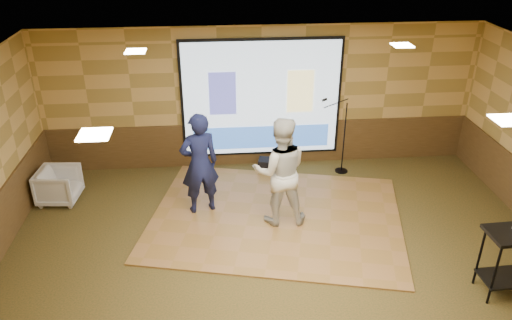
{
  "coord_description": "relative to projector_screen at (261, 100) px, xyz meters",
  "views": [
    {
      "loc": [
        -0.97,
        -6.26,
        5.03
      ],
      "look_at": [
        -0.32,
        1.06,
        1.3
      ],
      "focal_mm": 35.0,
      "sensor_mm": 36.0,
      "label": 1
    }
  ],
  "objects": [
    {
      "name": "ground",
      "position": [
        0.0,
        -3.44,
        -1.47
      ],
      "size": [
        9.0,
        9.0,
        0.0
      ],
      "primitive_type": "plane",
      "color": "#2C3216",
      "rests_on": "ground"
    },
    {
      "name": "room_shell",
      "position": [
        0.0,
        -3.44,
        0.62
      ],
      "size": [
        9.04,
        7.04,
        3.02
      ],
      "color": "tan",
      "rests_on": "ground"
    },
    {
      "name": "wainscot_back",
      "position": [
        0.0,
        0.04,
        -1.0
      ],
      "size": [
        9.0,
        0.04,
        0.95
      ],
      "primitive_type": "cube",
      "color": "#453117",
      "rests_on": "ground"
    },
    {
      "name": "projector_screen",
      "position": [
        0.0,
        0.0,
        0.0
      ],
      "size": [
        3.32,
        0.06,
        2.52
      ],
      "color": "black",
      "rests_on": "room_shell"
    },
    {
      "name": "downlight_nw",
      "position": [
        -2.2,
        -1.64,
        1.5
      ],
      "size": [
        0.32,
        0.32,
        0.02
      ],
      "primitive_type": "cube",
      "color": "#FFE8BF",
      "rests_on": "room_shell"
    },
    {
      "name": "downlight_ne",
      "position": [
        2.2,
        -1.64,
        1.5
      ],
      "size": [
        0.32,
        0.32,
        0.02
      ],
      "primitive_type": "cube",
      "color": "#FFE8BF",
      "rests_on": "room_shell"
    },
    {
      "name": "downlight_sw",
      "position": [
        -2.2,
        -4.94,
        1.5
      ],
      "size": [
        0.32,
        0.32,
        0.02
      ],
      "primitive_type": "cube",
      "color": "#FFE8BF",
      "rests_on": "room_shell"
    },
    {
      "name": "downlight_se",
      "position": [
        2.2,
        -4.94,
        1.5
      ],
      "size": [
        0.32,
        0.32,
        0.02
      ],
      "primitive_type": "cube",
      "color": "#FFE8BF",
      "rests_on": "room_shell"
    },
    {
      "name": "dance_floor",
      "position": [
        0.06,
        -2.16,
        -1.46
      ],
      "size": [
        5.09,
        4.3,
        0.03
      ],
      "primitive_type": "cube",
      "rotation": [
        0.0,
        0.0,
        -0.23
      ],
      "color": "olive",
      "rests_on": "ground"
    },
    {
      "name": "player_left",
      "position": [
        -1.28,
        -1.81,
        -0.49
      ],
      "size": [
        0.79,
        0.63,
        1.9
      ],
      "primitive_type": "imported",
      "rotation": [
        0.0,
        0.0,
        3.43
      ],
      "color": "#151A42",
      "rests_on": "dance_floor"
    },
    {
      "name": "player_right",
      "position": [
        0.1,
        -2.28,
        -0.46
      ],
      "size": [
        0.97,
        0.77,
        1.96
      ],
      "primitive_type": "imported",
      "rotation": [
        0.0,
        0.0,
        3.11
      ],
      "color": "beige",
      "rests_on": "dance_floor"
    },
    {
      "name": "mic_stand",
      "position": [
        1.61,
        -0.51,
        -0.98
      ],
      "size": [
        0.65,
        0.27,
        1.67
      ],
      "rotation": [
        0.0,
        0.0,
        0.01
      ],
      "color": "black",
      "rests_on": "ground"
    },
    {
      "name": "banquet_chair",
      "position": [
        -3.97,
        -1.2,
        -1.14
      ],
      "size": [
        0.79,
        0.77,
        0.67
      ],
      "primitive_type": "imported",
      "rotation": [
        0.0,
        0.0,
        1.48
      ],
      "color": "gray",
      "rests_on": "ground"
    },
    {
      "name": "duffel_bag",
      "position": [
        0.13,
        -0.36,
        -1.34
      ],
      "size": [
        0.49,
        0.39,
        0.27
      ],
      "primitive_type": "cube",
      "rotation": [
        0.0,
        0.0,
        -0.23
      ],
      "color": "black",
      "rests_on": "ground"
    }
  ]
}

